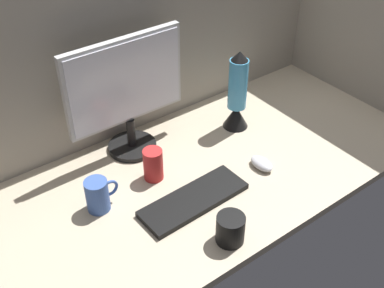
% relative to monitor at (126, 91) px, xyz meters
% --- Properties ---
extents(ground_plane, '(1.80, 0.80, 0.03)m').
position_rel_monitor_xyz_m(ground_plane, '(0.11, -0.25, -0.26)').
color(ground_plane, tan).
extents(cubicle_wall_back, '(1.80, 0.05, 0.63)m').
position_rel_monitor_xyz_m(cubicle_wall_back, '(0.11, 0.12, 0.07)').
color(cubicle_wall_back, gray).
rests_on(cubicle_wall_back, ground_plane).
extents(cubicle_wall_side, '(0.05, 0.80, 0.63)m').
position_rel_monitor_xyz_m(cubicle_wall_side, '(0.98, -0.25, 0.07)').
color(cubicle_wall_side, gray).
rests_on(cubicle_wall_side, ground_plane).
extents(monitor, '(0.45, 0.18, 0.44)m').
position_rel_monitor_xyz_m(monitor, '(0.00, 0.00, 0.00)').
color(monitor, black).
rests_on(monitor, ground_plane).
extents(keyboard, '(0.37, 0.14, 0.02)m').
position_rel_monitor_xyz_m(keyboard, '(0.01, -0.37, -0.24)').
color(keyboard, black).
rests_on(keyboard, ground_plane).
extents(mouse, '(0.06, 0.10, 0.03)m').
position_rel_monitor_xyz_m(mouse, '(0.31, -0.38, -0.23)').
color(mouse, silver).
rests_on(mouse, ground_plane).
extents(mug_red_plastic, '(0.07, 0.07, 0.12)m').
position_rel_monitor_xyz_m(mug_red_plastic, '(-0.03, -0.19, -0.19)').
color(mug_red_plastic, red).
rests_on(mug_red_plastic, ground_plane).
extents(mug_black_travel, '(0.09, 0.09, 0.09)m').
position_rel_monitor_xyz_m(mug_black_travel, '(0.00, -0.57, -0.20)').
color(mug_black_travel, black).
rests_on(mug_black_travel, ground_plane).
extents(mug_ceramic_blue, '(0.11, 0.07, 0.11)m').
position_rel_monitor_xyz_m(mug_ceramic_blue, '(-0.25, -0.21, -0.19)').
color(mug_ceramic_blue, '#38569E').
rests_on(mug_ceramic_blue, ground_plane).
extents(lava_lamp, '(0.10, 0.10, 0.33)m').
position_rel_monitor_xyz_m(lava_lamp, '(0.40, -0.13, -0.11)').
color(lava_lamp, black).
rests_on(lava_lamp, ground_plane).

